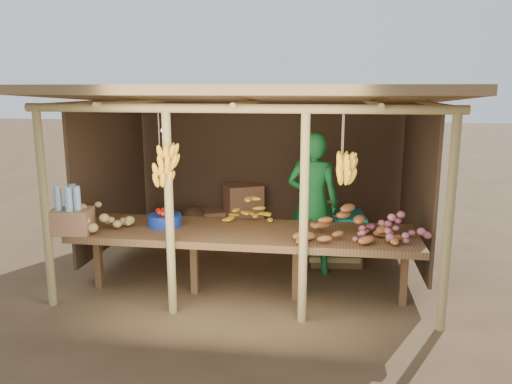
# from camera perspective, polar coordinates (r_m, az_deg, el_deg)

# --- Properties ---
(ground) EXTENTS (60.00, 60.00, 0.00)m
(ground) POSITION_cam_1_polar(r_m,az_deg,el_deg) (6.87, 0.00, -8.60)
(ground) COLOR brown
(ground) RESTS_ON ground
(stall_structure) EXTENTS (4.70, 3.50, 2.43)m
(stall_structure) POSITION_cam_1_polar(r_m,az_deg,el_deg) (6.40, 0.11, 7.45)
(stall_structure) COLOR tan
(stall_structure) RESTS_ON ground
(counter) EXTENTS (3.90, 1.05, 0.80)m
(counter) POSITION_cam_1_polar(r_m,az_deg,el_deg) (5.74, -1.35, -4.98)
(counter) COLOR brown
(counter) RESTS_ON ground
(potato_heap) EXTENTS (1.14, 0.88, 0.37)m
(potato_heap) POSITION_cam_1_polar(r_m,az_deg,el_deg) (6.11, -18.63, -2.21)
(potato_heap) COLOR tan
(potato_heap) RESTS_ON counter
(sweet_potato_heap) EXTENTS (1.01, 0.62, 0.36)m
(sweet_potato_heap) POSITION_cam_1_polar(r_m,az_deg,el_deg) (5.48, 10.53, -3.40)
(sweet_potato_heap) COLOR #A25929
(sweet_potato_heap) RESTS_ON counter
(onion_heap) EXTENTS (0.89, 0.63, 0.36)m
(onion_heap) POSITION_cam_1_polar(r_m,az_deg,el_deg) (5.49, 15.47, -3.61)
(onion_heap) COLOR #B05567
(onion_heap) RESTS_ON counter
(banana_pile) EXTENTS (0.54, 0.35, 0.34)m
(banana_pile) POSITION_cam_1_polar(r_m,az_deg,el_deg) (6.10, -0.69, -1.69)
(banana_pile) COLOR yellow
(banana_pile) RESTS_ON counter
(tomato_basin) EXTENTS (0.39, 0.39, 0.21)m
(tomato_basin) POSITION_cam_1_polar(r_m,az_deg,el_deg) (5.98, -10.38, -3.03)
(tomato_basin) COLOR navy
(tomato_basin) RESTS_ON counter
(bottle_box) EXTENTS (0.48, 0.40, 0.54)m
(bottle_box) POSITION_cam_1_polar(r_m,az_deg,el_deg) (5.95, -20.37, -2.45)
(bottle_box) COLOR #946142
(bottle_box) RESTS_ON counter
(vendor) EXTENTS (0.73, 0.52, 1.86)m
(vendor) POSITION_cam_1_polar(r_m,az_deg,el_deg) (6.51, 6.50, -1.28)
(vendor) COLOR #17682A
(vendor) RESTS_ON ground
(tarp_crate) EXTENTS (0.82, 0.72, 0.91)m
(tarp_crate) POSITION_cam_1_polar(r_m,az_deg,el_deg) (7.05, 9.03, -5.01)
(tarp_crate) COLOR brown
(tarp_crate) RESTS_ON ground
(carton_stack) EXTENTS (1.29, 0.63, 0.88)m
(carton_stack) POSITION_cam_1_polar(r_m,az_deg,el_deg) (7.97, -2.89, -2.76)
(carton_stack) COLOR #946142
(carton_stack) RESTS_ON ground
(burlap_sacks) EXTENTS (0.96, 0.50, 0.68)m
(burlap_sacks) POSITION_cam_1_polar(r_m,az_deg,el_deg) (8.01, -8.73, -3.53)
(burlap_sacks) COLOR #493422
(burlap_sacks) RESTS_ON ground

